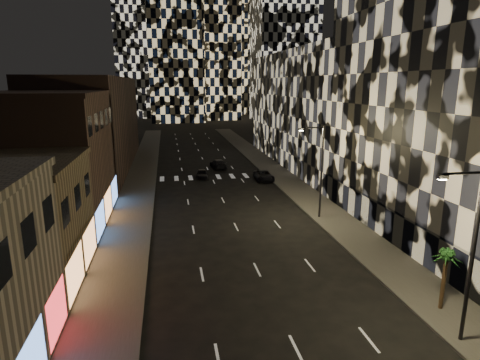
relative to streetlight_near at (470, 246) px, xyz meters
name	(u,v)px	position (x,y,z in m)	size (l,w,h in m)	color
sidewalk_left	(140,179)	(-18.35, 40.00, -5.28)	(4.00, 120.00, 0.15)	#47443F
sidewalk_right	(279,174)	(1.65, 40.00, -5.28)	(4.00, 120.00, 0.15)	#47443F
curb_left	(156,179)	(-16.25, 40.00, -5.28)	(0.20, 120.00, 0.15)	#4C4C47
curb_right	(265,174)	(-0.45, 40.00, -5.28)	(0.20, 120.00, 0.15)	#4C4C47
retail_brown	(49,161)	(-25.35, 23.50, 0.65)	(10.00, 15.00, 12.00)	brown
retail_filler_left	(96,123)	(-25.35, 50.00, 1.65)	(10.00, 40.00, 14.00)	brown
midrise_right	(476,109)	(11.65, 14.50, 5.65)	(16.00, 25.00, 22.00)	#232326
midrise_base	(383,220)	(3.95, 14.50, -3.85)	(0.60, 25.00, 3.00)	#383838
midrise_filler_right	(327,109)	(11.65, 47.00, 3.65)	(16.00, 40.00, 18.00)	#232326
streetlight_near	(470,246)	(0.00, 0.00, 0.00)	(2.55, 0.25, 9.00)	black
streetlight_far	(319,166)	(0.00, 20.00, 0.00)	(2.55, 0.25, 9.00)	black
car_dark_midlane	(202,174)	(-9.74, 39.50, -4.73)	(1.47, 3.66, 1.25)	black
car_dark_oncoming	(218,164)	(-6.61, 45.91, -4.64)	(1.99, 4.89, 1.42)	black
car_dark_rightlane	(264,176)	(-1.41, 36.66, -4.68)	(2.22, 4.81, 1.34)	black
palm_tree	(446,260)	(1.17, 2.87, -2.14)	(1.87, 1.90, 3.72)	#47331E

